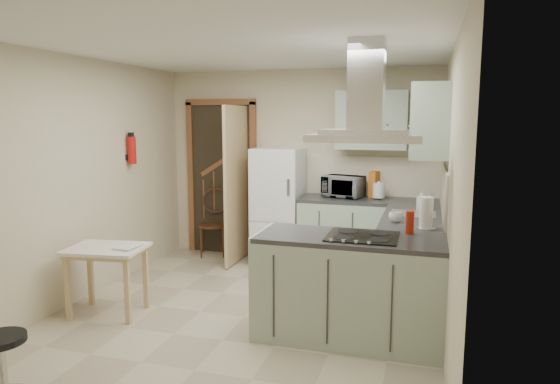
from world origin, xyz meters
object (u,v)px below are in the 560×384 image
(stool, at_px, (3,366))
(drop_leaf_table, at_px, (108,281))
(fridge, at_px, (278,206))
(bentwood_chair, at_px, (212,225))
(peninsula, at_px, (349,288))
(microwave, at_px, (343,187))
(extractor_hood, at_px, (365,138))

(stool, bearing_deg, drop_leaf_table, 97.54)
(fridge, xyz_separation_m, bentwood_chair, (-0.98, 0.10, -0.33))
(fridge, xyz_separation_m, drop_leaf_table, (-1.08, -2.11, -0.42))
(fridge, relative_size, peninsula, 0.97)
(drop_leaf_table, relative_size, bentwood_chair, 0.85)
(stool, relative_size, microwave, 0.91)
(extractor_hood, relative_size, bentwood_chair, 1.07)
(stool, height_order, microwave, microwave)
(peninsula, bearing_deg, fridge, 121.74)
(bentwood_chair, bearing_deg, fridge, -27.76)
(drop_leaf_table, height_order, microwave, microwave)
(bentwood_chair, bearing_deg, stool, -110.52)
(fridge, xyz_separation_m, stool, (-0.89, -3.55, -0.53))
(peninsula, xyz_separation_m, microwave, (-0.40, 2.05, 0.58))
(fridge, height_order, bentwood_chair, fridge)
(extractor_hood, relative_size, stool, 2.07)
(microwave, bearing_deg, fridge, -160.91)
(drop_leaf_table, distance_m, bentwood_chair, 2.21)
(bentwood_chair, bearing_deg, microwave, -23.02)
(peninsula, distance_m, stool, 2.64)
(peninsula, bearing_deg, bentwood_chair, 136.65)
(peninsula, bearing_deg, extractor_hood, 0.00)
(extractor_hood, xyz_separation_m, drop_leaf_table, (-2.41, -0.13, -1.39))
(drop_leaf_table, bearing_deg, fridge, 54.72)
(microwave, bearing_deg, drop_leaf_table, -116.72)
(bentwood_chair, bearing_deg, extractor_hood, -63.98)
(peninsula, bearing_deg, stool, -143.46)
(fridge, height_order, extractor_hood, extractor_hood)
(peninsula, bearing_deg, drop_leaf_table, -176.89)
(extractor_hood, height_order, bentwood_chair, extractor_hood)
(fridge, bearing_deg, stool, -104.09)
(fridge, height_order, microwave, fridge)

